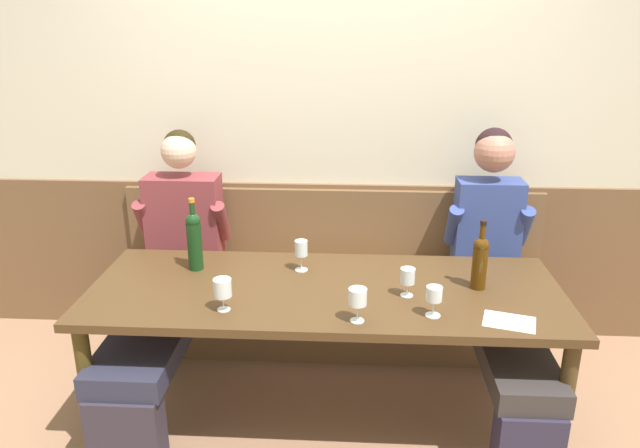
% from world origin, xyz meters
% --- Properties ---
extents(ground_plane, '(6.80, 6.80, 0.02)m').
position_xyz_m(ground_plane, '(0.00, 0.00, -0.01)').
color(ground_plane, '#976D51').
rests_on(ground_plane, ground).
extents(room_wall_back, '(6.80, 0.08, 2.80)m').
position_xyz_m(room_wall_back, '(0.00, 1.09, 1.40)').
color(room_wall_back, beige).
rests_on(room_wall_back, ground).
extents(wood_wainscot_panel, '(6.80, 0.03, 0.97)m').
position_xyz_m(wood_wainscot_panel, '(0.00, 1.04, 0.48)').
color(wood_wainscot_panel, brown).
rests_on(wood_wainscot_panel, ground).
extents(wall_bench, '(2.51, 0.42, 0.94)m').
position_xyz_m(wall_bench, '(0.00, 0.83, 0.28)').
color(wall_bench, brown).
rests_on(wall_bench, ground).
extents(dining_table, '(2.21, 0.84, 0.72)m').
position_xyz_m(dining_table, '(0.00, 0.12, 0.65)').
color(dining_table, '#47301A').
rests_on(dining_table, ground).
extents(person_center_right_seat, '(0.53, 1.29, 1.33)m').
position_xyz_m(person_center_right_seat, '(-0.85, 0.45, 0.63)').
color(person_center_right_seat, '#312B36').
rests_on(person_center_right_seat, ground).
extents(person_right_seat, '(0.46, 1.30, 1.35)m').
position_xyz_m(person_right_seat, '(0.88, 0.47, 0.67)').
color(person_right_seat, '#2B263C').
rests_on(person_right_seat, ground).
extents(wine_bottle_green_tall, '(0.07, 0.07, 0.37)m').
position_xyz_m(wine_bottle_green_tall, '(-0.66, 0.30, 0.88)').
color(wine_bottle_green_tall, '#143816').
rests_on(wine_bottle_green_tall, dining_table).
extents(wine_bottle_clear_water, '(0.07, 0.07, 0.33)m').
position_xyz_m(wine_bottle_clear_water, '(0.71, 0.16, 0.86)').
color(wine_bottle_clear_water, '#482908').
rests_on(wine_bottle_clear_water, dining_table).
extents(wine_glass_center_front, '(0.07, 0.07, 0.13)m').
position_xyz_m(wine_glass_center_front, '(0.38, 0.05, 0.82)').
color(wine_glass_center_front, silver).
rests_on(wine_glass_center_front, dining_table).
extents(wine_glass_near_bucket, '(0.08, 0.08, 0.15)m').
position_xyz_m(wine_glass_near_bucket, '(0.15, -0.20, 0.83)').
color(wine_glass_near_bucket, silver).
rests_on(wine_glass_near_bucket, dining_table).
extents(wine_glass_center_rear, '(0.07, 0.07, 0.14)m').
position_xyz_m(wine_glass_center_rear, '(0.47, -0.13, 0.82)').
color(wine_glass_center_rear, silver).
rests_on(wine_glass_center_rear, dining_table).
extents(wine_glass_mid_left, '(0.06, 0.06, 0.16)m').
position_xyz_m(wine_glass_mid_left, '(-0.13, 0.31, 0.83)').
color(wine_glass_mid_left, silver).
rests_on(wine_glass_mid_left, dining_table).
extents(wine_glass_right_end, '(0.08, 0.08, 0.15)m').
position_xyz_m(wine_glass_right_end, '(-0.43, -0.13, 0.82)').
color(wine_glass_right_end, silver).
rests_on(wine_glass_right_end, dining_table).
extents(tasting_sheet_left_guest, '(0.24, 0.20, 0.00)m').
position_xyz_m(tasting_sheet_left_guest, '(0.78, -0.17, 0.72)').
color(tasting_sheet_left_guest, white).
rests_on(tasting_sheet_left_guest, dining_table).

